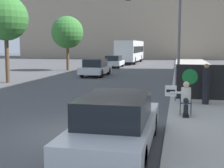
{
  "coord_description": "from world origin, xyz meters",
  "views": [
    {
      "loc": [
        2.58,
        -8.53,
        2.6
      ],
      "look_at": [
        -0.08,
        4.04,
        0.98
      ],
      "focal_mm": 50.0,
      "sensor_mm": 36.0,
      "label": 1
    }
  ],
  "objects_px": {
    "seated_protester": "(185,97)",
    "jogger_on_sidewalk": "(206,84)",
    "street_tree_midblock": "(67,32)",
    "city_bus_on_road": "(130,50)",
    "car_on_road_nearest": "(96,67)",
    "traffic_light_pole": "(161,15)",
    "parked_car_curbside": "(116,122)",
    "protest_banner": "(201,82)",
    "street_tree_near_curb": "(5,18)",
    "car_on_road_midblock": "(114,61)"
  },
  "relations": [
    {
      "from": "seated_protester",
      "to": "jogger_on_sidewalk",
      "type": "height_order",
      "value": "jogger_on_sidewalk"
    },
    {
      "from": "jogger_on_sidewalk",
      "to": "street_tree_midblock",
      "type": "distance_m",
      "value": 20.93
    },
    {
      "from": "city_bus_on_road",
      "to": "car_on_road_nearest",
      "type": "bearing_deg",
      "value": -90.09
    },
    {
      "from": "city_bus_on_road",
      "to": "street_tree_midblock",
      "type": "relative_size",
      "value": 2.13
    },
    {
      "from": "car_on_road_nearest",
      "to": "street_tree_midblock",
      "type": "height_order",
      "value": "street_tree_midblock"
    },
    {
      "from": "car_on_road_nearest",
      "to": "city_bus_on_road",
      "type": "height_order",
      "value": "city_bus_on_road"
    },
    {
      "from": "traffic_light_pole",
      "to": "car_on_road_nearest",
      "type": "bearing_deg",
      "value": 138.29
    },
    {
      "from": "parked_car_curbside",
      "to": "protest_banner",
      "type": "bearing_deg",
      "value": 69.43
    },
    {
      "from": "protest_banner",
      "to": "car_on_road_nearest",
      "type": "bearing_deg",
      "value": 124.13
    },
    {
      "from": "jogger_on_sidewalk",
      "to": "street_tree_near_curb",
      "type": "xyz_separation_m",
      "value": [
        -12.65,
        6.15,
        3.38
      ]
    },
    {
      "from": "protest_banner",
      "to": "parked_car_curbside",
      "type": "xyz_separation_m",
      "value": [
        -2.43,
        -6.48,
        -0.3
      ]
    },
    {
      "from": "protest_banner",
      "to": "car_on_road_midblock",
      "type": "distance_m",
      "value": 22.92
    },
    {
      "from": "jogger_on_sidewalk",
      "to": "street_tree_midblock",
      "type": "xyz_separation_m",
      "value": [
        -12.15,
        16.81,
        2.84
      ]
    },
    {
      "from": "jogger_on_sidewalk",
      "to": "city_bus_on_road",
      "type": "bearing_deg",
      "value": -74.51
    },
    {
      "from": "traffic_light_pole",
      "to": "car_on_road_nearest",
      "type": "relative_size",
      "value": 1.43
    },
    {
      "from": "protest_banner",
      "to": "traffic_light_pole",
      "type": "height_order",
      "value": "traffic_light_pole"
    },
    {
      "from": "jogger_on_sidewalk",
      "to": "protest_banner",
      "type": "xyz_separation_m",
      "value": [
        -0.18,
        0.49,
        0.0
      ]
    },
    {
      "from": "parked_car_curbside",
      "to": "car_on_road_midblock",
      "type": "bearing_deg",
      "value": 101.71
    },
    {
      "from": "parked_car_curbside",
      "to": "street_tree_midblock",
      "type": "height_order",
      "value": "street_tree_midblock"
    },
    {
      "from": "traffic_light_pole",
      "to": "street_tree_midblock",
      "type": "xyz_separation_m",
      "value": [
        -9.87,
        9.95,
        -0.61
      ]
    },
    {
      "from": "parked_car_curbside",
      "to": "car_on_road_midblock",
      "type": "relative_size",
      "value": 1.14
    },
    {
      "from": "traffic_light_pole",
      "to": "city_bus_on_road",
      "type": "distance_m",
      "value": 25.01
    },
    {
      "from": "car_on_road_midblock",
      "to": "street_tree_midblock",
      "type": "relative_size",
      "value": 0.76
    },
    {
      "from": "seated_protester",
      "to": "parked_car_curbside",
      "type": "distance_m",
      "value": 4.15
    },
    {
      "from": "seated_protester",
      "to": "protest_banner",
      "type": "xyz_separation_m",
      "value": [
        0.7,
        2.71,
        0.23
      ]
    },
    {
      "from": "seated_protester",
      "to": "city_bus_on_road",
      "type": "distance_m",
      "value": 34.04
    },
    {
      "from": "traffic_light_pole",
      "to": "car_on_road_midblock",
      "type": "relative_size",
      "value": 1.54
    },
    {
      "from": "protest_banner",
      "to": "car_on_road_midblock",
      "type": "relative_size",
      "value": 0.53
    },
    {
      "from": "car_on_road_midblock",
      "to": "street_tree_near_curb",
      "type": "height_order",
      "value": "street_tree_near_curb"
    },
    {
      "from": "protest_banner",
      "to": "car_on_road_nearest",
      "type": "xyz_separation_m",
      "value": [
        -7.71,
        11.37,
        -0.29
      ]
    },
    {
      "from": "jogger_on_sidewalk",
      "to": "car_on_road_midblock",
      "type": "bearing_deg",
      "value": -67.73
    },
    {
      "from": "protest_banner",
      "to": "street_tree_near_curb",
      "type": "distance_m",
      "value": 14.11
    },
    {
      "from": "city_bus_on_road",
      "to": "seated_protester",
      "type": "bearing_deg",
      "value": -78.16
    },
    {
      "from": "seated_protester",
      "to": "jogger_on_sidewalk",
      "type": "relative_size",
      "value": 0.7
    },
    {
      "from": "seated_protester",
      "to": "jogger_on_sidewalk",
      "type": "bearing_deg",
      "value": 84.16
    },
    {
      "from": "jogger_on_sidewalk",
      "to": "car_on_road_nearest",
      "type": "distance_m",
      "value": 14.25
    },
    {
      "from": "car_on_road_nearest",
      "to": "car_on_road_midblock",
      "type": "relative_size",
      "value": 1.08
    },
    {
      "from": "traffic_light_pole",
      "to": "parked_car_curbside",
      "type": "relative_size",
      "value": 1.35
    },
    {
      "from": "street_tree_midblock",
      "to": "protest_banner",
      "type": "bearing_deg",
      "value": -53.75
    },
    {
      "from": "car_on_road_nearest",
      "to": "jogger_on_sidewalk",
      "type": "bearing_deg",
      "value": -56.36
    },
    {
      "from": "parked_car_curbside",
      "to": "street_tree_midblock",
      "type": "distance_m",
      "value": 24.91
    },
    {
      "from": "parked_car_curbside",
      "to": "city_bus_on_road",
      "type": "xyz_separation_m",
      "value": [
        -5.25,
        37.08,
        1.11
      ]
    },
    {
      "from": "city_bus_on_road",
      "to": "street_tree_near_curb",
      "type": "distance_m",
      "value": 25.52
    },
    {
      "from": "protest_banner",
      "to": "seated_protester",
      "type": "bearing_deg",
      "value": -104.46
    },
    {
      "from": "parked_car_curbside",
      "to": "street_tree_near_curb",
      "type": "bearing_deg",
      "value": 129.58
    },
    {
      "from": "traffic_light_pole",
      "to": "street_tree_midblock",
      "type": "bearing_deg",
      "value": 134.77
    },
    {
      "from": "traffic_light_pole",
      "to": "street_tree_near_curb",
      "type": "height_order",
      "value": "traffic_light_pole"
    },
    {
      "from": "traffic_light_pole",
      "to": "car_on_road_midblock",
      "type": "xyz_separation_m",
      "value": [
        -6.12,
        15.03,
        -3.76
      ]
    },
    {
      "from": "parked_car_curbside",
      "to": "car_on_road_midblock",
      "type": "height_order",
      "value": "parked_car_curbside"
    },
    {
      "from": "car_on_road_nearest",
      "to": "city_bus_on_road",
      "type": "distance_m",
      "value": 19.25
    }
  ]
}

